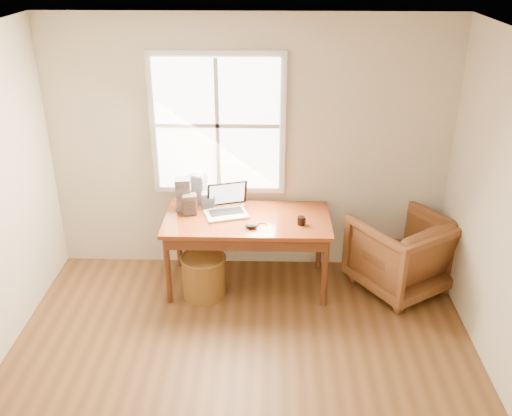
{
  "coord_description": "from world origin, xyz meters",
  "views": [
    {
      "loc": [
        0.22,
        -3.11,
        3.19
      ],
      "look_at": [
        0.09,
        1.65,
        0.93
      ],
      "focal_mm": 40.0,
      "sensor_mm": 36.0,
      "label": 1
    }
  ],
  "objects_px": {
    "wicker_stool": "(204,276)",
    "coffee_mug": "(301,221)",
    "laptop": "(226,202)",
    "cd_stack_a": "(198,188)",
    "desk": "(247,220)",
    "armchair": "(401,253)"
  },
  "relations": [
    {
      "from": "wicker_stool",
      "to": "laptop",
      "type": "relative_size",
      "value": 1.05
    },
    {
      "from": "laptop",
      "to": "cd_stack_a",
      "type": "bearing_deg",
      "value": 117.0
    },
    {
      "from": "armchair",
      "to": "wicker_stool",
      "type": "distance_m",
      "value": 1.96
    },
    {
      "from": "wicker_stool",
      "to": "coffee_mug",
      "type": "distance_m",
      "value": 1.1
    },
    {
      "from": "desk",
      "to": "armchair",
      "type": "xyz_separation_m",
      "value": [
        1.52,
        -0.0,
        -0.34
      ]
    },
    {
      "from": "armchair",
      "to": "laptop",
      "type": "xyz_separation_m",
      "value": [
        -1.73,
        0.05,
        0.51
      ]
    },
    {
      "from": "armchair",
      "to": "wicker_stool",
      "type": "height_order",
      "value": "armchair"
    },
    {
      "from": "wicker_stool",
      "to": "coffee_mug",
      "type": "height_order",
      "value": "coffee_mug"
    },
    {
      "from": "wicker_stool",
      "to": "laptop",
      "type": "bearing_deg",
      "value": 50.46
    },
    {
      "from": "desk",
      "to": "coffee_mug",
      "type": "distance_m",
      "value": 0.53
    },
    {
      "from": "wicker_stool",
      "to": "cd_stack_a",
      "type": "distance_m",
      "value": 0.9
    },
    {
      "from": "armchair",
      "to": "coffee_mug",
      "type": "distance_m",
      "value": 1.09
    },
    {
      "from": "desk",
      "to": "cd_stack_a",
      "type": "xyz_separation_m",
      "value": [
        -0.51,
        0.35,
        0.17
      ]
    },
    {
      "from": "armchair",
      "to": "laptop",
      "type": "relative_size",
      "value": 2.14
    },
    {
      "from": "cd_stack_a",
      "to": "coffee_mug",
      "type": "bearing_deg",
      "value": -25.32
    },
    {
      "from": "wicker_stool",
      "to": "coffee_mug",
      "type": "xyz_separation_m",
      "value": [
        0.93,
        0.08,
        0.58
      ]
    },
    {
      "from": "desk",
      "to": "laptop",
      "type": "xyz_separation_m",
      "value": [
        -0.21,
        0.05,
        0.16
      ]
    },
    {
      "from": "desk",
      "to": "armchair",
      "type": "distance_m",
      "value": 1.56
    },
    {
      "from": "wicker_stool",
      "to": "cd_stack_a",
      "type": "height_order",
      "value": "cd_stack_a"
    },
    {
      "from": "laptop",
      "to": "wicker_stool",
      "type": "bearing_deg",
      "value": -147.3
    },
    {
      "from": "armchair",
      "to": "coffee_mug",
      "type": "xyz_separation_m",
      "value": [
        -1.01,
        -0.13,
        0.4
      ]
    },
    {
      "from": "coffee_mug",
      "to": "cd_stack_a",
      "type": "height_order",
      "value": "cd_stack_a"
    }
  ]
}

